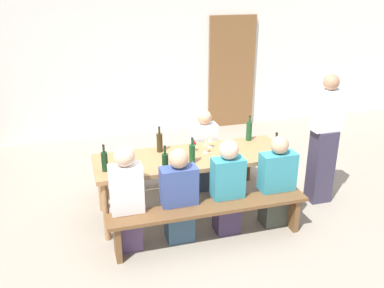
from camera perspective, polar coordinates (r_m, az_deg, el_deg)
The scene contains 22 objects.
ground_plane at distance 5.32m, azimuth 0.00°, elevation -9.04°, with size 24.00×24.00×0.00m, color gray.
back_wall at distance 7.67m, azimuth -6.68°, elevation 13.18°, with size 14.00×0.20×3.20m, color silver.
wooden_door at distance 8.07m, azimuth 5.42°, elevation 9.69°, with size 0.90×0.06×2.10m, color brown.
tasting_table at distance 5.01m, azimuth 0.00°, elevation -2.39°, with size 2.31×0.78×0.75m.
bench_near at distance 4.57m, azimuth 2.46°, elevation -9.39°, with size 2.21×0.30×0.45m.
bench_far at distance 5.74m, azimuth -1.94°, elevation -2.55°, with size 2.21×0.30×0.45m.
wine_bottle_0 at distance 5.46m, azimuth 7.79°, elevation 1.82°, with size 0.07×0.07×0.33m.
wine_bottle_1 at distance 4.55m, azimuth -3.69°, elevation -2.47°, with size 0.07×0.07×0.30m.
wine_bottle_2 at distance 4.98m, azimuth 11.33°, elevation -0.63°, with size 0.08×0.08×0.31m.
wine_bottle_3 at distance 4.74m, azimuth 0.02°, elevation -1.29°, with size 0.07×0.07×0.31m.
wine_bottle_4 at distance 4.65m, azimuth -11.84°, elevation -2.29°, with size 0.07×0.07×0.31m.
wine_bottle_5 at distance 5.06m, azimuth -4.44°, elevation 0.25°, with size 0.07×0.07×0.32m.
wine_glass_0 at distance 5.19m, azimuth 2.51°, elevation 0.64°, with size 0.07×0.07×0.15m.
wine_glass_1 at distance 4.77m, azimuth -9.12°, elevation -1.61°, with size 0.07×0.07×0.15m.
wine_glass_2 at distance 5.01m, azimuth 1.93°, elevation 0.14°, with size 0.06×0.06×0.18m.
wine_glass_3 at distance 5.06m, azimuth 0.20°, elevation 0.26°, with size 0.07×0.07×0.16m.
seated_guest_near_0 at distance 4.43m, azimuth -8.84°, elevation -7.58°, with size 0.34×0.24×1.18m.
seated_guest_near_1 at distance 4.54m, azimuth -1.79°, elevation -7.34°, with size 0.39×0.24×1.08m.
seated_guest_near_2 at distance 4.68m, azimuth 4.85°, elevation -6.10°, with size 0.35×0.24×1.12m.
seated_guest_near_3 at distance 4.92m, azimuth 11.45°, elevation -5.33°, with size 0.41×0.24×1.10m.
seated_guest_far_0 at distance 5.62m, azimuth 1.64°, elevation -1.13°, with size 0.33×0.24×1.13m.
standing_host at distance 5.48m, azimuth 17.55°, elevation 0.24°, with size 0.36×0.24×1.67m.
Camera 1 is at (-1.29, -4.39, 2.72)m, focal length 39.09 mm.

